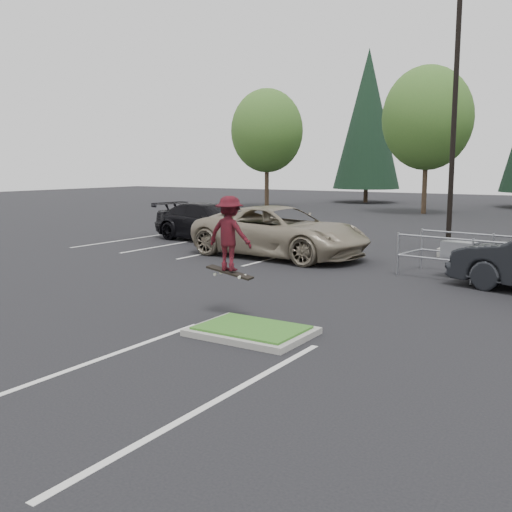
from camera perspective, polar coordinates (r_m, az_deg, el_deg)
The scene contains 11 objects.
ground at distance 11.51m, azimuth -0.41°, elevation -7.50°, with size 120.00×120.00×0.00m, color black.
grass_median at distance 11.49m, azimuth -0.41°, elevation -7.13°, with size 2.20×1.60×0.16m.
stall_lines at distance 17.29m, azimuth 6.68°, elevation -2.08°, with size 22.62×17.60×0.01m.
light_pole at distance 22.03m, azimuth 18.32°, elevation 11.74°, with size 0.70×0.60×10.12m.
decid_a at distance 46.13m, azimuth 1.06°, elevation 11.59°, with size 5.44×5.44×8.91m.
decid_b at distance 41.69m, azimuth 16.00°, elevation 12.22°, with size 5.89×5.89×9.64m.
conif_a at distance 53.33m, azimuth 10.59°, elevation 12.68°, with size 5.72×5.72×13.00m.
cart_corral at distance 17.98m, azimuth 19.29°, elevation 0.45°, with size 4.63×2.23×1.26m.
skateboarder at distance 12.64m, azimuth -2.53°, elevation 2.11°, with size 1.05×0.60×1.74m.
car_l_tan at distance 21.06m, azimuth 2.32°, elevation 2.33°, with size 2.96×6.42×1.78m, color gray.
car_l_black at distance 25.58m, azimuth -4.45°, elevation 3.24°, with size 2.26×5.56×1.61m, color black.
Camera 1 is at (6.00, -9.29, 3.20)m, focal length 42.00 mm.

